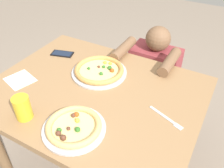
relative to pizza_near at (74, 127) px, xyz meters
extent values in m
plane|color=gray|center=(-0.07, 0.29, -0.77)|extent=(8.00, 8.00, 0.00)
cube|color=#936D47|center=(-0.07, 0.29, -0.04)|extent=(1.19, 0.93, 0.04)
cylinder|color=brown|center=(-0.59, 0.68, -0.41)|extent=(0.07, 0.07, 0.71)
cylinder|color=brown|center=(0.44, 0.68, -0.41)|extent=(0.07, 0.07, 0.71)
cylinder|color=#B7B7BC|center=(0.00, 0.00, -0.01)|extent=(0.30, 0.30, 0.01)
cylinder|color=#E5CC7F|center=(0.00, 0.00, 0.00)|extent=(0.20, 0.20, 0.01)
torus|color=tan|center=(0.00, 0.00, 0.01)|extent=(0.26, 0.26, 0.03)
sphere|color=gold|center=(0.00, 0.03, 0.01)|extent=(0.02, 0.02, 0.02)
sphere|color=#BF4C19|center=(-0.03, 0.07, 0.01)|extent=(0.03, 0.03, 0.03)
sphere|color=#2D6623|center=(-0.04, -0.05, 0.01)|extent=(0.02, 0.02, 0.02)
sphere|color=brown|center=(-0.01, -0.03, 0.01)|extent=(0.02, 0.02, 0.02)
sphere|color=brown|center=(0.00, -0.08, 0.01)|extent=(0.03, 0.03, 0.03)
sphere|color=brown|center=(-0.03, -0.07, 0.01)|extent=(0.03, 0.03, 0.03)
sphere|color=brown|center=(-0.04, 0.05, 0.01)|extent=(0.02, 0.02, 0.02)
sphere|color=#2D6623|center=(0.03, -0.01, 0.01)|extent=(0.03, 0.03, 0.03)
cylinder|color=#B7B7BC|center=(-0.14, 0.45, -0.01)|extent=(0.34, 0.34, 0.01)
cylinder|color=#E5CC7F|center=(-0.14, 0.45, 0.00)|extent=(0.25, 0.25, 0.01)
torus|color=#C68C47|center=(-0.14, 0.45, 0.01)|extent=(0.31, 0.31, 0.03)
sphere|color=#2D6623|center=(-0.13, 0.49, 0.01)|extent=(0.02, 0.02, 0.02)
sphere|color=#2D6623|center=(-0.09, 0.50, 0.01)|extent=(0.03, 0.03, 0.03)
sphere|color=gold|center=(-0.11, 0.54, 0.01)|extent=(0.02, 0.02, 0.02)
sphere|color=#BF4C19|center=(-0.06, 0.48, 0.01)|extent=(0.03, 0.03, 0.03)
sphere|color=brown|center=(-0.16, 0.48, 0.01)|extent=(0.02, 0.02, 0.02)
sphere|color=#2D6623|center=(-0.10, 0.42, 0.01)|extent=(0.02, 0.02, 0.02)
sphere|color=#2D6623|center=(-0.20, 0.43, 0.01)|extent=(0.02, 0.02, 0.02)
sphere|color=gold|center=(-0.14, 0.54, 0.01)|extent=(0.02, 0.02, 0.02)
cylinder|color=gold|center=(-0.26, -0.05, 0.04)|extent=(0.08, 0.08, 0.12)
cube|color=white|center=(-0.52, 0.16, -0.02)|extent=(0.19, 0.18, 0.00)
cube|color=silver|center=(0.33, 0.29, -0.02)|extent=(0.16, 0.07, 0.00)
cube|color=silver|center=(0.42, 0.26, -0.02)|extent=(0.05, 0.04, 0.00)
cube|color=black|center=(-0.48, 0.52, -0.02)|extent=(0.16, 0.11, 0.01)
cube|color=#192338|center=(-0.48, 0.52, -0.01)|extent=(0.14, 0.10, 0.00)
cylinder|color=#333847|center=(0.05, 0.97, -0.54)|extent=(0.30, 0.30, 0.45)
cube|color=maroon|center=(0.05, 0.97, -0.19)|extent=(0.37, 0.22, 0.26)
sphere|color=brown|center=(0.05, 0.97, 0.03)|extent=(0.19, 0.19, 0.19)
cylinder|color=brown|center=(-0.12, 0.74, 0.02)|extent=(0.07, 0.28, 0.07)
cylinder|color=brown|center=(0.22, 0.74, 0.02)|extent=(0.07, 0.28, 0.07)
camera|label=1|loc=(0.53, -0.57, 0.85)|focal=38.41mm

